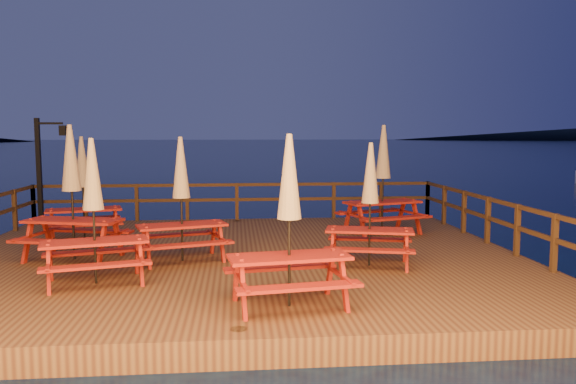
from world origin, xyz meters
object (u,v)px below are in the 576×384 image
at_px(lamp_post, 44,161).
at_px(picnic_table_1, 383,178).
at_px(picnic_table_2, 370,202).
at_px(picnic_table_0, 289,218).

relative_size(lamp_post, picnic_table_1, 1.08).
xyz_separation_m(lamp_post, picnic_table_1, (9.12, -2.35, -0.35)).
bearing_deg(picnic_table_2, picnic_table_0, -112.45).
relative_size(picnic_table_1, picnic_table_2, 1.16).
bearing_deg(picnic_table_2, lamp_post, 158.02).
distance_m(lamp_post, picnic_table_2, 9.86).
xyz_separation_m(picnic_table_0, picnic_table_1, (2.97, 5.88, 0.11)).
bearing_deg(lamp_post, picnic_table_1, -14.44).
bearing_deg(picnic_table_0, lamp_post, 118.12).
relative_size(lamp_post, picnic_table_2, 1.25).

